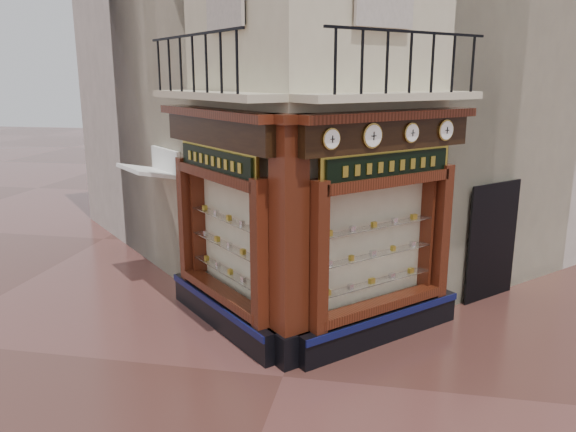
% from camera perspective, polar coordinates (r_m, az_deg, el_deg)
% --- Properties ---
extents(ground, '(80.00, 80.00, 0.00)m').
position_cam_1_polar(ground, '(9.01, -0.52, -16.00)').
color(ground, '#4F2B25').
rests_on(ground, ground).
extents(main_building, '(11.31, 11.31, 12.00)m').
position_cam_1_polar(main_building, '(13.99, 4.64, 20.04)').
color(main_building, beige).
rests_on(main_building, ground).
extents(neighbour_left, '(11.31, 11.31, 11.00)m').
position_cam_1_polar(neighbour_left, '(16.81, -3.25, 17.30)').
color(neighbour_left, beige).
rests_on(neighbour_left, ground).
extents(neighbour_right, '(11.31, 11.31, 11.00)m').
position_cam_1_polar(neighbour_right, '(16.35, 14.64, 16.99)').
color(neighbour_right, beige).
rests_on(neighbour_right, ground).
extents(shopfront_left, '(2.86, 2.86, 3.98)m').
position_cam_1_polar(shopfront_left, '(10.01, -6.71, -0.75)').
color(shopfront_left, black).
rests_on(shopfront_left, ground).
extents(shopfront_right, '(2.86, 2.86, 3.98)m').
position_cam_1_polar(shopfront_right, '(9.57, 9.59, -1.54)').
color(shopfront_right, black).
rests_on(shopfront_right, ground).
extents(corner_pilaster, '(0.85, 0.85, 3.98)m').
position_cam_1_polar(corner_pilaster, '(8.69, 0.09, -3.14)').
color(corner_pilaster, black).
rests_on(corner_pilaster, ground).
extents(balcony, '(5.94, 2.97, 1.03)m').
position_cam_1_polar(balcony, '(9.28, 1.24, 12.20)').
color(balcony, beige).
rests_on(balcony, ground).
extents(clock_a, '(0.26, 0.26, 0.32)m').
position_cam_1_polar(clock_a, '(8.28, 4.40, 7.82)').
color(clock_a, '#B2903B').
rests_on(clock_a, ground).
extents(clock_b, '(0.31, 0.31, 0.39)m').
position_cam_1_polar(clock_b, '(8.80, 8.56, 8.06)').
color(clock_b, '#B2903B').
rests_on(clock_b, ground).
extents(clock_c, '(0.27, 0.27, 0.33)m').
position_cam_1_polar(clock_c, '(9.40, 12.41, 8.26)').
color(clock_c, '#B2903B').
rests_on(clock_c, ground).
extents(clock_d, '(0.29, 0.29, 0.36)m').
position_cam_1_polar(clock_d, '(10.02, 15.72, 8.39)').
color(clock_d, '#B2903B').
rests_on(clock_d, ground).
extents(awning, '(1.61, 1.61, 0.25)m').
position_cam_1_polar(awning, '(13.07, -13.55, -6.61)').
color(awning, white).
rests_on(awning, ground).
extents(signboard_left, '(1.95, 1.95, 0.52)m').
position_cam_1_polar(signboard_left, '(9.75, -7.31, 5.58)').
color(signboard_left, gold).
rests_on(signboard_left, ground).
extents(signboard_right, '(2.03, 2.03, 0.54)m').
position_cam_1_polar(signboard_right, '(9.28, 10.20, 5.06)').
color(signboard_right, gold).
rests_on(signboard_right, ground).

